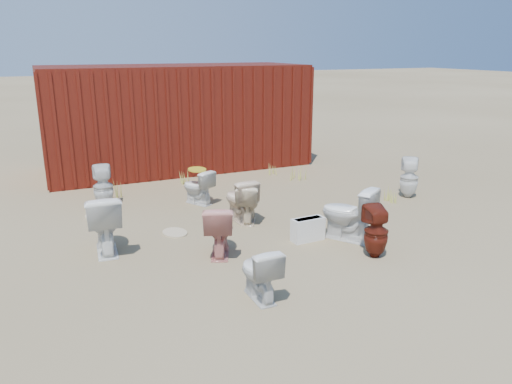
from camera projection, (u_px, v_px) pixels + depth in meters
name	position (u px, v px, depth m)	size (l,w,h in m)	color
ground	(272.00, 236.00, 7.66)	(100.00, 100.00, 0.00)	brown
shipping_container	(176.00, 117.00, 11.88)	(6.00, 2.40, 2.40)	#500D0D
toilet_front_a	(104.00, 223.00, 6.97)	(0.48, 0.84, 0.85)	white
toilet_front_pink	(219.00, 229.00, 6.90)	(0.41, 0.72, 0.73)	tan
toilet_front_c	(259.00, 273.00, 5.69)	(0.36, 0.63, 0.64)	silver
toilet_front_maroon	(376.00, 232.00, 6.82)	(0.33, 0.34, 0.73)	#5D1B10
toilet_front_e	(348.00, 213.00, 7.43)	(0.46, 0.81, 0.83)	white
toilet_back_a	(103.00, 187.00, 8.95)	(0.35, 0.36, 0.77)	silver
toilet_back_beige_left	(240.00, 200.00, 8.27)	(0.41, 0.71, 0.73)	beige
toilet_back_beige_right	(248.00, 203.00, 8.22)	(0.36, 0.63, 0.65)	beige
toilet_back_yellowlid	(198.00, 187.00, 9.18)	(0.36, 0.63, 0.64)	white
toilet_back_e	(409.00, 178.00, 9.57)	(0.35, 0.35, 0.77)	white
yellow_lid	(197.00, 169.00, 9.08)	(0.32, 0.41, 0.03)	gold
loose_tank	(308.00, 229.00, 7.45)	(0.50, 0.20, 0.35)	silver
loose_lid_near	(97.00, 216.00, 8.53)	(0.38, 0.49, 0.02)	beige
loose_lid_far	(175.00, 233.00, 7.78)	(0.36, 0.47, 0.02)	#C2B18D
weed_clump_a	(114.00, 190.00, 9.55)	(0.36, 0.36, 0.33)	#A9AA44
weed_clump_b	(249.00, 187.00, 9.80)	(0.32, 0.32, 0.29)	#A9AA44
weed_clump_c	(297.00, 172.00, 10.89)	(0.36, 0.36, 0.34)	#A9AA44
weed_clump_d	(181.00, 178.00, 10.52)	(0.30, 0.30, 0.29)	#A9AA44
weed_clump_e	(269.00, 169.00, 11.33)	(0.34, 0.34, 0.26)	#A9AA44
weed_clump_f	(391.00, 195.00, 9.34)	(0.28, 0.28, 0.27)	#A9AA44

